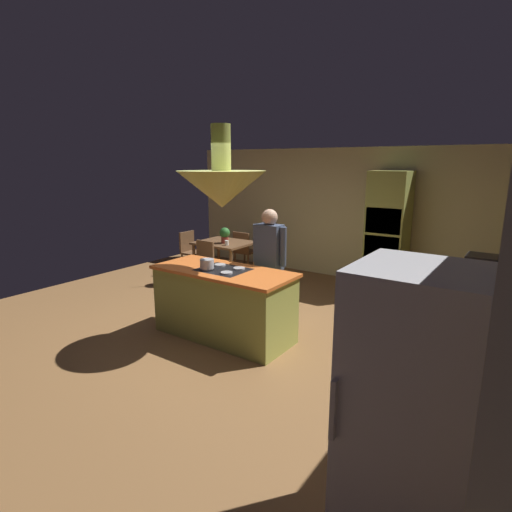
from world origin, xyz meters
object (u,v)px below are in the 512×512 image
chair_facing_island (202,261)px  microwave_on_counter (487,267)px  canister_flour (472,297)px  kitchen_island (224,303)px  potted_plant_on_table (225,234)px  cooking_pot_on_cooktop (207,264)px  chair_at_corner (191,249)px  canister_tea (477,289)px  dining_table (224,247)px  refrigerator (412,411)px  chair_by_back_wall (244,249)px  cup_on_table (227,243)px  oven_tower (387,232)px  person_at_island (269,260)px  canister_sugar (475,294)px

chair_facing_island → microwave_on_counter: microwave_on_counter is taller
canister_flour → kitchen_island: bearing=-174.7°
potted_plant_on_table → cooking_pot_on_cooktop: 2.61m
chair_at_corner → canister_tea: size_ratio=4.89×
dining_table → chair_facing_island: (0.00, -0.65, -0.15)m
canister_flour → canister_tea: 0.36m
refrigerator → chair_by_back_wall: size_ratio=1.99×
refrigerator → chair_by_back_wall: (-4.50, 4.45, -0.36)m
cup_on_table → canister_flour: canister_flour is taller
chair_by_back_wall → chair_at_corner: bearing=36.0°
chair_facing_island → canister_flour: size_ratio=4.27×
dining_table → cooking_pot_on_cooktop: 2.73m
chair_at_corner → cooking_pot_on_cooktop: bearing=-132.4°
cup_on_table → chair_at_corner: bearing=169.3°
oven_tower → potted_plant_on_table: 2.98m
person_at_island → potted_plant_on_table: (-1.89, 1.35, -0.02)m
refrigerator → canister_flour: 1.97m
chair_at_corner → canister_sugar: size_ratio=5.18×
chair_facing_island → cooking_pot_on_cooktop: size_ratio=4.83×
oven_tower → person_at_island: oven_tower is taller
chair_at_corner → canister_sugar: (5.44, -1.66, 0.50)m
canister_flour → canister_sugar: (0.00, 0.18, -0.02)m
cup_on_table → chair_facing_island: bearing=-119.0°
oven_tower → chair_facing_island: 3.37m
chair_by_back_wall → cooking_pot_on_cooktop: bearing=118.1°
canister_tea → chair_facing_island: bearing=169.7°
microwave_on_counter → cooking_pot_on_cooktop: 3.39m
cup_on_table → oven_tower: bearing=28.0°
kitchen_island → canister_flour: size_ratio=9.28×
person_at_island → chair_at_corner: (-2.87, 1.42, -0.45)m
refrigerator → chair_facing_island: 5.50m
refrigerator → person_at_island: refrigerator is taller
cup_on_table → canister_sugar: size_ratio=0.54×
microwave_on_counter → dining_table: bearing=171.8°
dining_table → refrigerator: bearing=-40.2°
cup_on_table → canister_flour: 4.60m
dining_table → chair_by_back_wall: 0.67m
chair_at_corner → potted_plant_on_table: bearing=-94.0°
canister_sugar → microwave_on_counter: microwave_on_counter is taller
microwave_on_counter → potted_plant_on_table: bearing=172.5°
kitchen_island → oven_tower: oven_tower is taller
chair_at_corner → potted_plant_on_table: potted_plant_on_table is taller
chair_facing_island → canister_tea: size_ratio=4.89×
cup_on_table → cooking_pot_on_cooktop: (1.30, -2.01, 0.20)m
person_at_island → chair_by_back_wall: person_at_island is taller
oven_tower → cup_on_table: oven_tower is taller
oven_tower → dining_table: 3.05m
chair_facing_island → chair_at_corner: bearing=144.0°
canister_sugar → refrigerator: bearing=-91.1°
potted_plant_on_table → cooking_pot_on_cooktop: bearing=-55.9°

